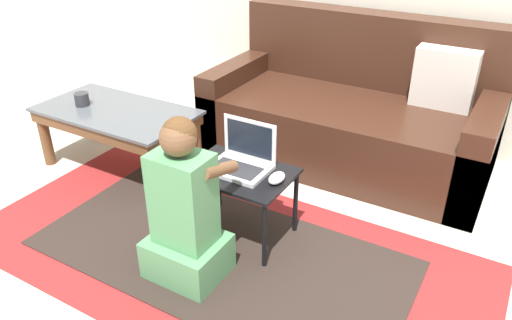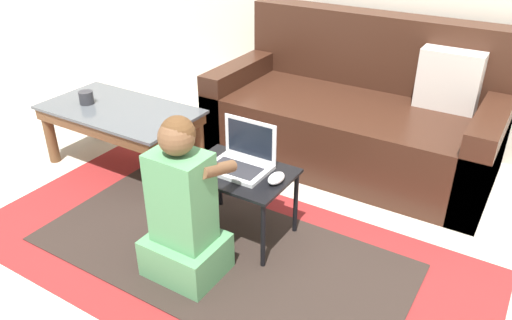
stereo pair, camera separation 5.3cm
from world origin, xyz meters
The scene contains 9 objects.
ground_plane centered at (0.00, 0.00, 0.00)m, with size 16.00×16.00×0.00m, color beige.
area_rug centered at (-0.14, -0.20, 0.00)m, with size 2.59×1.26×0.01m.
couch centered at (0.04, 1.12, 0.31)m, with size 1.79×0.89×0.91m.
coffee_table centered at (-1.19, 0.23, 0.33)m, with size 1.00×0.54×0.40m.
laptop_desk centered at (-0.14, -0.01, 0.33)m, with size 0.53×0.38×0.38m.
laptop centered at (-0.14, 0.03, 0.42)m, with size 0.30×0.23×0.23m.
computer_mouse centered at (0.07, 0.00, 0.40)m, with size 0.07×0.11×0.04m.
person_seated centered at (-0.19, -0.39, 0.34)m, with size 0.35×0.38×0.80m.
cup_on_table centered at (-1.42, 0.18, 0.44)m, with size 0.09×0.09×0.08m.
Camera 1 is at (1.01, -1.81, 1.62)m, focal length 35.00 mm.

